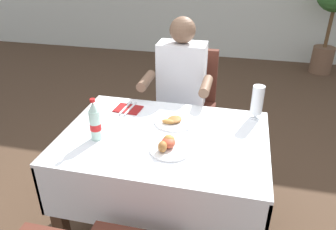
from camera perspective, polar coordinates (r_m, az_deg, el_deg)
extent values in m
plane|color=#473323|center=(2.41, 0.55, -17.88)|extent=(11.00, 11.00, 0.00)
cube|color=white|center=(1.89, -0.69, -3.80)|extent=(1.18, 0.85, 0.02)
cube|color=white|center=(1.68, -4.15, -16.11)|extent=(1.18, 0.02, 0.32)
cube|color=white|center=(2.33, 1.76, -2.06)|extent=(1.18, 0.02, 0.32)
cube|color=white|center=(2.18, -15.76, -5.62)|extent=(0.02, 0.85, 0.32)
cube|color=white|center=(1.96, 16.33, -9.91)|extent=(0.02, 0.85, 0.32)
cube|color=#472D1E|center=(2.04, -18.46, -16.08)|extent=(0.07, 0.07, 0.72)
cube|color=#472D1E|center=(2.53, -10.39, -5.19)|extent=(0.07, 0.07, 0.72)
cube|color=#472D1E|center=(2.37, 14.20, -8.31)|extent=(0.07, 0.07, 0.72)
cube|color=#4C2319|center=(2.63, 3.08, -0.16)|extent=(0.44, 0.44, 0.08)
cube|color=#4C2319|center=(2.74, 4.16, 7.05)|extent=(0.42, 0.06, 0.44)
cube|color=black|center=(2.66, -1.36, -6.51)|extent=(0.04, 0.04, 0.45)
cube|color=black|center=(2.61, 5.96, -7.44)|extent=(0.04, 0.04, 0.45)
cube|color=black|center=(2.93, 0.28, -2.83)|extent=(0.04, 0.04, 0.45)
cube|color=black|center=(2.89, 6.88, -3.59)|extent=(0.04, 0.04, 0.45)
cylinder|color=#282D42|center=(2.62, -0.61, -7.02)|extent=(0.10, 0.10, 0.45)
cylinder|color=#282D42|center=(2.60, 2.86, -7.47)|extent=(0.10, 0.10, 0.45)
cube|color=#282D42|center=(2.59, 1.92, -0.07)|extent=(0.34, 0.36, 0.12)
cube|color=silver|center=(2.53, 2.40, 6.95)|extent=(0.36, 0.20, 0.50)
sphere|color=brown|center=(2.43, 2.56, 14.56)|extent=(0.19, 0.19, 0.19)
cylinder|color=brown|center=(2.36, -3.81, 5.97)|extent=(0.07, 0.26, 0.07)
cylinder|color=brown|center=(2.28, 6.62, 5.02)|extent=(0.07, 0.26, 0.07)
cylinder|color=white|center=(1.76, 0.47, -5.98)|extent=(0.23, 0.23, 0.01)
ellipsoid|color=#B77A38|center=(1.76, 0.16, -4.40)|extent=(0.07, 0.07, 0.06)
ellipsoid|color=#99602D|center=(1.71, -0.96, -5.52)|extent=(0.06, 0.08, 0.06)
ellipsoid|color=#C14C33|center=(1.75, 0.07, -4.76)|extent=(0.10, 0.11, 0.05)
cylinder|color=white|center=(2.02, 1.19, -1.12)|extent=(0.25, 0.25, 0.01)
ellipsoid|color=#B77A38|center=(1.98, 0.08, -1.13)|extent=(0.08, 0.04, 0.03)
ellipsoid|color=#99602D|center=(2.00, 1.17, -0.76)|extent=(0.11, 0.12, 0.03)
cylinder|color=white|center=(2.14, 14.89, -0.42)|extent=(0.07, 0.07, 0.01)
cylinder|color=white|center=(2.13, 14.95, 0.01)|extent=(0.02, 0.02, 0.03)
cylinder|color=white|center=(2.08, 15.30, 2.57)|extent=(0.07, 0.07, 0.18)
cylinder|color=#C68928|center=(2.09, 15.24, 2.15)|extent=(0.07, 0.07, 0.15)
cylinder|color=silver|center=(1.86, -12.51, -1.72)|extent=(0.06, 0.06, 0.18)
cylinder|color=red|center=(1.86, -12.48, -1.95)|extent=(0.06, 0.06, 0.04)
cone|color=silver|center=(1.80, -12.88, 1.47)|extent=(0.06, 0.06, 0.05)
cylinder|color=red|center=(1.79, -13.01, 2.50)|extent=(0.03, 0.03, 0.02)
cube|color=maroon|center=(2.18, -6.94, 1.06)|extent=(0.18, 0.14, 0.01)
cube|color=silver|center=(2.19, -7.38, 1.29)|extent=(0.03, 0.19, 0.01)
cube|color=silver|center=(2.17, -6.52, 1.16)|extent=(0.03, 0.19, 0.01)
cylinder|color=brown|center=(5.35, 25.19, 8.69)|extent=(0.30, 0.30, 0.38)
cylinder|color=brown|center=(5.23, 26.23, 13.40)|extent=(0.05, 0.05, 0.54)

